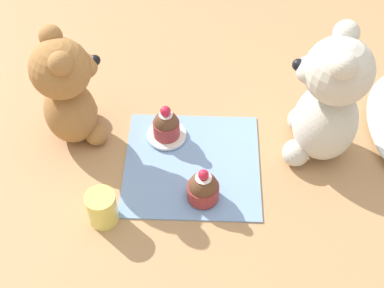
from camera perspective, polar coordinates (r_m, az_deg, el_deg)
The scene contains 8 objects.
ground_plane at distance 0.94m, azimuth 0.00°, elevation -2.23°, with size 4.00×4.00×0.00m, color tan.
knitted_placemat at distance 0.94m, azimuth 0.00°, elevation -2.12°, with size 0.23×0.24×0.01m, color #7A9ED1.
teddy_bear_cream at distance 0.90m, azimuth 14.33°, elevation 4.42°, with size 0.14×0.14×0.25m.
teddy_bear_tan at distance 0.93m, azimuth -13.15°, elevation 5.57°, with size 0.13×0.13×0.22m.
cupcake_near_cream_bear at distance 0.87m, azimuth 1.19°, elevation -4.71°, with size 0.05×0.05×0.07m.
saucer_plate at distance 0.97m, azimuth -2.71°, elevation 0.97°, with size 0.07×0.07×0.01m, color white.
cupcake_near_tan_bear at distance 0.95m, azimuth -2.77°, elevation 2.08°, with size 0.05×0.05×0.07m.
juice_glass at distance 0.86m, azimuth -9.59°, elevation -6.75°, with size 0.05×0.05×0.06m, color #EADB66.
Camera 1 is at (0.58, 0.02, 0.73)m, focal length 50.00 mm.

